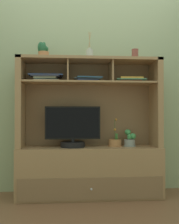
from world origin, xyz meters
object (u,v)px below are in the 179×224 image
magazine_stack_left (46,78)px  magazine_stack_right (87,79)px  magazine_stack_centre (130,80)px  diffuser_bottle (90,54)px  tv_monitor (73,130)px  potted_fern (130,140)px  potted_succulent (43,51)px  media_console (89,155)px  ceramic_vase (135,54)px  potted_orchid (115,143)px

magazine_stack_left → magazine_stack_right: 0.44m
magazine_stack_centre → diffuser_bottle: bearing=-178.6°
tv_monitor → magazine_stack_left: bearing=176.5°
potted_fern → potted_succulent: size_ratio=0.99×
tv_monitor → magazine_stack_right: (0.16, -0.01, 0.55)m
magazine_stack_right → magazine_stack_centre: bearing=3.5°
tv_monitor → magazine_stack_right: size_ratio=1.99×
media_console → potted_succulent: size_ratio=8.14×
diffuser_bottle → ceramic_vase: 0.50m
media_console → magazine_stack_right: size_ratio=5.16×
media_console → magazine_stack_left: size_ratio=4.23×
ceramic_vase → tv_monitor: bearing=179.7°
magazine_stack_right → tv_monitor: bearing=177.5°
magazine_stack_right → ceramic_vase: 0.60m
potted_succulent → tv_monitor: bearing=-7.8°
magazine_stack_centre → magazine_stack_right: magazine_stack_centre is taller
media_console → potted_succulent: 1.24m
magazine_stack_left → diffuser_bottle: (0.47, -0.01, 0.27)m
media_console → potted_orchid: 0.31m
magazine_stack_left → potted_fern: bearing=1.3°
diffuser_bottle → media_console: bearing=90.0°
magazine_stack_right → potted_succulent: 0.57m
diffuser_bottle → magazine_stack_left: bearing=179.2°
magazine_stack_right → potted_succulent: (-0.48, 0.05, 0.31)m
magazine_stack_centre → potted_succulent: (-0.96, 0.02, 0.31)m
potted_orchid → media_console: bearing=-176.0°
tv_monitor → ceramic_vase: size_ratio=5.34×
potted_succulent → media_console: bearing=-1.6°
tv_monitor → magazine_stack_centre: 0.84m
tv_monitor → ceramic_vase: (0.68, -0.00, 0.84)m
potted_succulent → ceramic_vase: potted_succulent is taller
diffuser_bottle → potted_succulent: bearing=176.2°
potted_fern → ceramic_vase: (0.05, -0.04, 0.95)m
potted_fern → magazine_stack_left: size_ratio=0.51×
media_console → magazine_stack_left: media_console is taller
potted_succulent → potted_fern: bearing=-0.3°
tv_monitor → potted_succulent: (-0.32, 0.04, 0.86)m
ceramic_vase → potted_succulent: bearing=177.3°
tv_monitor → potted_succulent: size_ratio=3.15×
potted_orchid → magazine_stack_centre: size_ratio=0.92×
magazine_stack_left → diffuser_bottle: bearing=-0.8°
diffuser_bottle → magazine_stack_right: bearing=-144.8°
potted_orchid → ceramic_vase: size_ratio=2.76×
potted_fern → magazine_stack_centre: size_ratio=0.56×
tv_monitor → potted_succulent: potted_succulent is taller
potted_orchid → magazine_stack_right: bearing=-169.7°
magazine_stack_centre → magazine_stack_left: bearing=-179.7°
tv_monitor → potted_orchid: 0.49m
potted_fern → magazine_stack_centre: 0.66m
ceramic_vase → potted_orchid: bearing=166.0°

